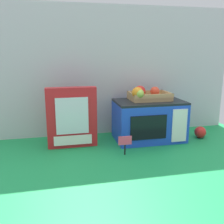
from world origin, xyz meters
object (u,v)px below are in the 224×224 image
toy_microwave (149,120)px  food_groups_crate (146,95)px  cookie_set_box (72,118)px  loose_toy_apple (200,132)px  price_sign (125,142)px

toy_microwave → food_groups_crate: food_groups_crate is taller
toy_microwave → cookie_set_box: 0.46m
toy_microwave → loose_toy_apple: bearing=-7.8°
loose_toy_apple → cookie_set_box: bearing=178.2°
cookie_set_box → price_sign: bearing=-36.0°
toy_microwave → loose_toy_apple: size_ratio=5.66×
loose_toy_apple → toy_microwave: bearing=172.2°
toy_microwave → cookie_set_box: bearing=-177.5°
food_groups_crate → cookie_set_box: cookie_set_box is taller
food_groups_crate → loose_toy_apple: (0.34, -0.06, -0.24)m
toy_microwave → price_sign: (-0.20, -0.20, -0.05)m
cookie_set_box → loose_toy_apple: bearing=-1.8°
toy_microwave → price_sign: size_ratio=3.99×
toy_microwave → price_sign: bearing=-135.1°
price_sign → loose_toy_apple: bearing=16.9°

